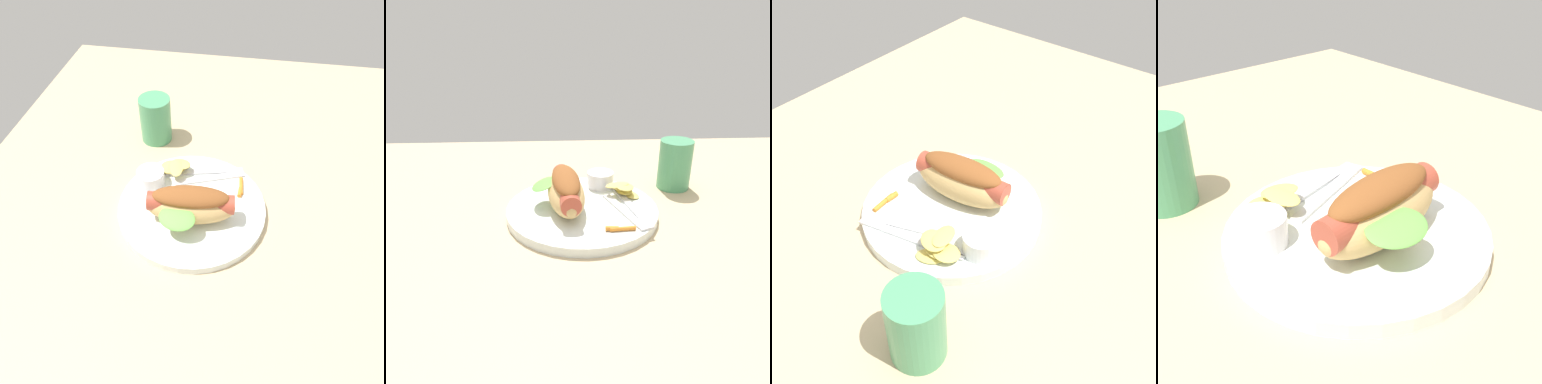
# 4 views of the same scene
# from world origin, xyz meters

# --- Properties ---
(ground_plane) EXTENTS (1.20, 0.90, 0.02)m
(ground_plane) POSITION_xyz_m (0.00, 0.00, -0.01)
(ground_plane) COLOR tan
(plate) EXTENTS (0.26, 0.26, 0.02)m
(plate) POSITION_xyz_m (-0.01, -0.01, 0.01)
(plate) COLOR white
(plate) RESTS_ON ground_plane
(hot_dog) EXTENTS (0.10, 0.15, 0.07)m
(hot_dog) POSITION_xyz_m (0.02, -0.01, 0.05)
(hot_dog) COLOR tan
(hot_dog) RESTS_ON plate
(sauce_ramekin) EXTENTS (0.05, 0.05, 0.03)m
(sauce_ramekin) POSITION_xyz_m (-0.05, -0.09, 0.03)
(sauce_ramekin) COLOR white
(sauce_ramekin) RESTS_ON plate
(fork) EXTENTS (0.05, 0.16, 0.00)m
(fork) POSITION_xyz_m (-0.09, -0.00, 0.02)
(fork) COLOR silver
(fork) RESTS_ON plate
(knife) EXTENTS (0.06, 0.13, 0.00)m
(knife) POSITION_xyz_m (-0.08, 0.01, 0.02)
(knife) COLOR silver
(knife) RESTS_ON plate
(chips_pile) EXTENTS (0.07, 0.07, 0.03)m
(chips_pile) POSITION_xyz_m (-0.09, -0.05, 0.03)
(chips_pile) COLOR #DFC964
(chips_pile) RESTS_ON plate
(carrot_garnish) EXTENTS (0.05, 0.01, 0.01)m
(carrot_garnish) POSITION_xyz_m (-0.06, 0.07, 0.02)
(carrot_garnish) COLOR orange
(carrot_garnish) RESTS_ON plate
(drinking_cup) EXTENTS (0.07, 0.07, 0.10)m
(drinking_cup) POSITION_xyz_m (-0.20, -0.12, 0.05)
(drinking_cup) COLOR #4C9E6B
(drinking_cup) RESTS_ON ground_plane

